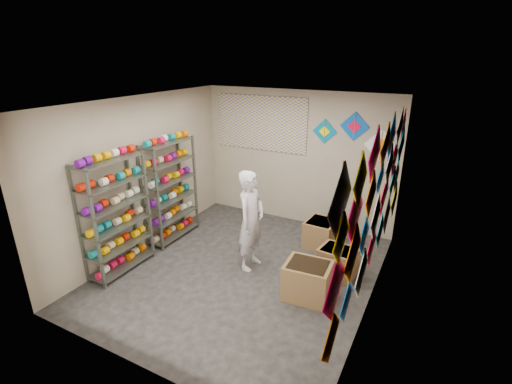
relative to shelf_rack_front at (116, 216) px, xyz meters
The scene contains 12 objects.
ground 2.19m from the shelf_rack_front, 25.53° to the left, with size 4.50×4.50×0.00m, color black.
room_walls 2.09m from the shelf_rack_front, 25.53° to the left, with size 4.50×4.50×4.50m.
shelf_rack_front is the anchor object (origin of this frame).
shelf_rack_back 1.30m from the shelf_rack_front, 90.00° to the left, with size 0.40×1.10×1.90m, color #4C5147.
string_spools 0.66m from the shelf_rack_front, 90.00° to the left, with size 0.12×2.36×0.12m.
kite_wall_display 3.92m from the shelf_rack_front, 13.16° to the left, with size 0.06×4.39×2.10m.
back_wall_kites 4.38m from the shelf_rack_front, 46.37° to the left, with size 1.60×0.02×0.88m.
poster 3.40m from the shelf_rack_front, 72.35° to the left, with size 2.00×0.01×1.10m, color #604CA5.
shopkeeper 2.12m from the shelf_rack_front, 30.08° to the left, with size 0.41×0.61×1.66m, color silver.
carton_a 3.11m from the shelf_rack_front, 13.54° to the left, with size 0.64×0.54×0.54m, color brown.
carton_b 3.57m from the shelf_rack_front, 24.73° to the left, with size 0.57×0.46×0.46m, color brown.
carton_c 3.54m from the shelf_rack_front, 40.81° to the left, with size 0.51×0.56×0.49m, color brown.
Camera 1 is at (2.62, -4.52, 3.35)m, focal length 26.00 mm.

